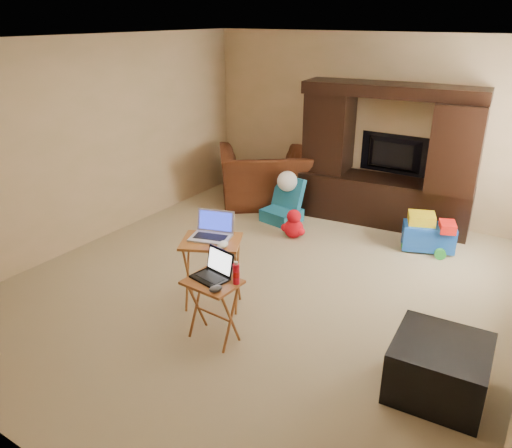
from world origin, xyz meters
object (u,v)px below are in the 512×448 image
Objects in this scene: water_bottle at (236,274)px; entertainment_center at (387,156)px; tray_table_left at (212,274)px; child_rocker at (282,200)px; push_toy at (429,232)px; mouse_right at (216,289)px; tray_table_right at (213,310)px; ottoman at (439,368)px; laptop_right at (209,267)px; laptop_left at (210,227)px; plush_toy at (294,223)px; television at (392,155)px; recliner at (264,177)px; mouse_left at (223,245)px.

entertainment_center is at bearing 88.34° from water_bottle.
entertainment_center is at bearing 51.90° from tray_table_left.
child_rocker reaches higher than push_toy.
mouse_right is (-0.17, -3.60, -0.33)m from entertainment_center.
ottoman is at bearing 15.15° from tray_table_right.
laptop_right reaches higher than tray_table_right.
child_rocker is at bearing 164.48° from push_toy.
water_bottle is at bearing 71.05° from mouse_right.
entertainment_center reaches higher than water_bottle.
tray_table_left is at bearing -61.70° from laptop_left.
push_toy is (1.58, 0.57, 0.04)m from plush_toy.
mouse_right reaches higher than tray_table_right.
recliner is at bearing 16.45° from television.
television reaches higher than recliner.
water_bottle is at bearing -98.04° from entertainment_center.
mouse_left is at bearing 77.02° from recliner.
laptop_left is at bearing 73.97° from recliner.
mouse_left reaches higher than tray_table_left.
recliner reaches higher than push_toy.
tray_table_right is (-0.30, -3.71, -0.61)m from television.
laptop_left is (-1.48, -2.43, 0.61)m from push_toy.
television is 3.71m from laptop_right.
ottoman is at bearing 101.82° from recliner.
child_rocker is 2.38m from laptop_left.
laptop_right is at bearing -169.08° from ottoman.
laptop_right reaches higher than child_rocker.
recliner reaches higher than mouse_right.
television is 1.39× the size of ottoman.
recliner reaches higher than water_bottle.
laptop_right reaches higher than mouse_right.
child_rocker is 3.61m from ottoman.
child_rocker is 3.04m from mouse_right.
child_rocker is at bearing -153.97° from entertainment_center.
tray_table_right is 1.91× the size of laptop_right.
tray_table_right is 4.92× the size of mouse_right.
laptop_left reaches higher than recliner.
ottoman is 5.75× the size of mouse_right.
television is 3.37m from tray_table_left.
mouse_right is at bearing -128.34° from push_toy.
push_toy is (2.59, -0.30, -0.19)m from recliner.
tray_table_right is at bearing -67.36° from mouse_left.
laptop_right is at bearing 85.38° from television.
water_bottle is (-0.10, -3.63, -0.22)m from television.
mouse_left is (0.19, -0.07, 0.39)m from tray_table_left.
entertainment_center is 12.69× the size of water_bottle.
television is at bearing 88.45° from water_bottle.
television is 1.91m from recliner.
mouse_left is at bearing 140.54° from water_bottle.
tray_table_right is at bearing 86.02° from television.
mouse_left reaches higher than push_toy.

